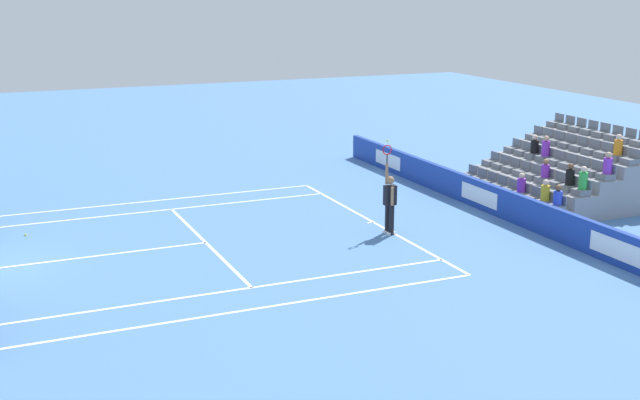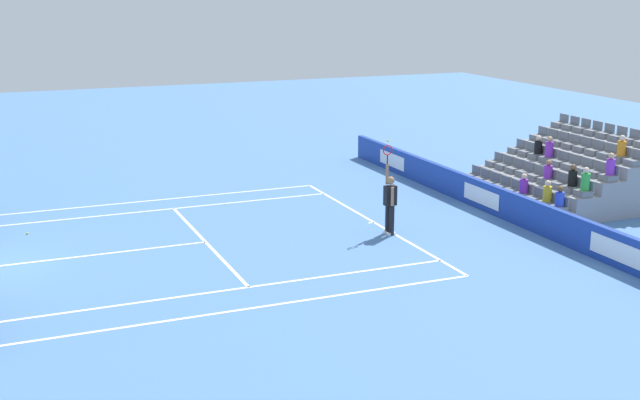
{
  "view_description": "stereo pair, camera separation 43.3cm",
  "coord_description": "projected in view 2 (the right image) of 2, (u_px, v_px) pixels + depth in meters",
  "views": [
    {
      "loc": [
        -22.79,
        -0.11,
        7.27
      ],
      "look_at": [
        -0.66,
        -9.76,
        1.1
      ],
      "focal_mm": 47.08,
      "sensor_mm": 36.0,
      "label": 1
    },
    {
      "loc": [
        -22.96,
        -0.51,
        7.27
      ],
      "look_at": [
        -0.66,
        -9.76,
        1.1
      ],
      "focal_mm": 47.08,
      "sensor_mm": 36.0,
      "label": 2
    }
  ],
  "objects": [
    {
      "name": "line_doubles_sideline_right",
      "position": [
        248.0,
        309.0,
        19.46
      ],
      "size": [
        0.1,
        11.89,
        0.01
      ],
      "primitive_type": "cube",
      "color": "white",
      "rests_on": "ground"
    },
    {
      "name": "line_service",
      "position": [
        206.0,
        242.0,
        24.54
      ],
      "size": [
        8.23,
        0.1,
        0.01
      ],
      "primitive_type": "cube",
      "color": "white",
      "rests_on": "ground"
    },
    {
      "name": "loose_tennis_ball",
      "position": [
        27.0,
        233.0,
        25.28
      ],
      "size": [
        0.07,
        0.07,
        0.07
      ],
      "primitive_type": "sphere",
      "color": "#D1E533",
      "rests_on": "ground"
    },
    {
      "name": "tennis_player",
      "position": [
        390.0,
        202.0,
        25.1
      ],
      "size": [
        0.53,
        0.37,
        2.85
      ],
      "color": "black",
      "rests_on": "ground"
    },
    {
      "name": "line_centre_service",
      "position": [
        94.0,
        255.0,
        23.35
      ],
      "size": [
        0.1,
        6.4,
        0.01
      ],
      "primitive_type": "cube",
      "color": "white",
      "rests_on": "ground"
    },
    {
      "name": "stadium_stand",
      "position": [
        571.0,
        177.0,
        29.19
      ],
      "size": [
        5.58,
        4.75,
        2.6
      ],
      "color": "gray",
      "rests_on": "ground"
    },
    {
      "name": "line_baseline",
      "position": [
        374.0,
        222.0,
        26.57
      ],
      "size": [
        10.97,
        0.1,
        0.01
      ],
      "primitive_type": "cube",
      "color": "white",
      "rests_on": "ground"
    },
    {
      "name": "sponsor_barrier",
      "position": [
        484.0,
        196.0,
        27.97
      ],
      "size": [
        19.42,
        0.22,
        0.96
      ],
      "color": "#193899",
      "rests_on": "ground"
    },
    {
      "name": "line_singles_sideline_right",
      "position": [
        231.0,
        290.0,
        20.68
      ],
      "size": [
        0.1,
        11.89,
        0.01
      ],
      "primitive_type": "cube",
      "color": "white",
      "rests_on": "ground"
    },
    {
      "name": "line_singles_sideline_left",
      "position": [
        160.0,
        210.0,
        28.05
      ],
      "size": [
        0.1,
        11.89,
        0.01
      ],
      "primitive_type": "cube",
      "color": "white",
      "rests_on": "ground"
    },
    {
      "name": "line_centre_mark",
      "position": [
        371.0,
        223.0,
        26.54
      ],
      "size": [
        0.1,
        0.2,
        0.01
      ],
      "primitive_type": "cube",
      "color": "white",
      "rests_on": "ground"
    },
    {
      "name": "line_doubles_sideline_left",
      "position": [
        152.0,
        201.0,
        29.28
      ],
      "size": [
        0.1,
        11.89,
        0.01
      ],
      "primitive_type": "cube",
      "color": "white",
      "rests_on": "ground"
    }
  ]
}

